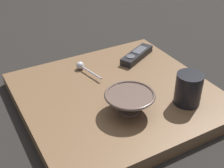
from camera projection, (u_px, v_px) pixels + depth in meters
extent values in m
plane|color=black|center=(117.00, 102.00, 0.98)|extent=(6.00, 6.00, 0.00)
cube|color=brown|center=(117.00, 96.00, 0.97)|extent=(0.55, 0.58, 0.04)
cylinder|color=brown|center=(129.00, 110.00, 0.87)|extent=(0.06, 0.06, 0.01)
cone|color=brown|center=(130.00, 102.00, 0.85)|extent=(0.14, 0.14, 0.05)
torus|color=brown|center=(130.00, 95.00, 0.84)|extent=(0.14, 0.14, 0.01)
cylinder|color=black|center=(188.00, 89.00, 0.88)|extent=(0.08, 0.08, 0.10)
cylinder|color=silver|center=(91.00, 72.00, 1.03)|extent=(0.10, 0.03, 0.01)
sphere|color=silver|center=(80.00, 66.00, 1.06)|extent=(0.03, 0.03, 0.03)
cube|color=black|center=(137.00, 55.00, 1.13)|extent=(0.11, 0.16, 0.02)
cylinder|color=#4C4C54|center=(131.00, 57.00, 1.09)|extent=(0.03, 0.03, 0.00)
cube|color=#4C4C54|center=(140.00, 50.00, 1.14)|extent=(0.06, 0.07, 0.00)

